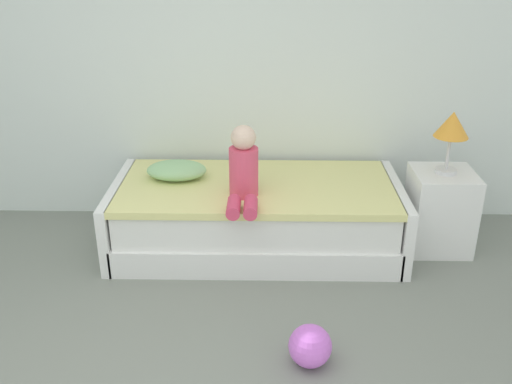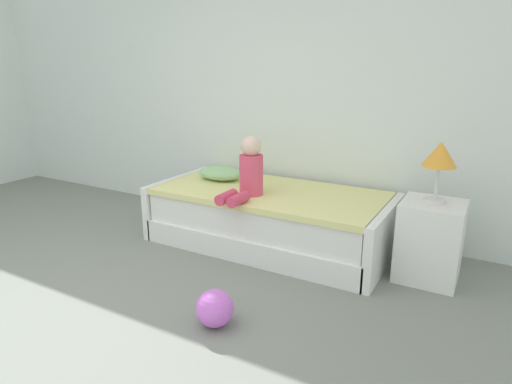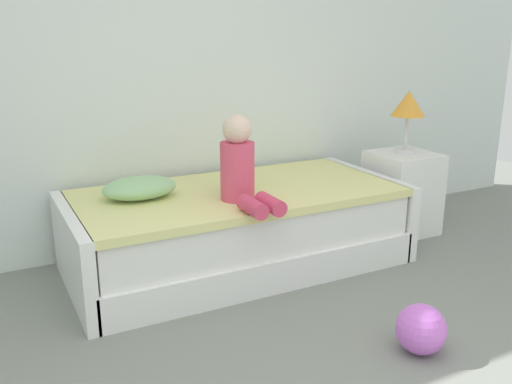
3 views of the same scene
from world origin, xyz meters
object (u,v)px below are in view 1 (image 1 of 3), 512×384
Objects in this scene: bed at (257,215)px; child_figure at (243,170)px; pillow at (177,170)px; table_lamp at (452,128)px; toy_ball at (310,346)px; nightstand at (440,210)px.

child_figure is at bearing -110.56° from bed.
bed is at bearing -9.57° from pillow.
child_figure is (-1.44, -0.23, -0.23)m from table_lamp.
bed is at bearing 103.32° from toy_ball.
nightstand is at bearing 51.88° from toy_ball.
table_lamp is at bearing 0.08° from bed.
toy_ball is at bearing -57.47° from pillow.
nightstand is 1.69m from toy_ball.
bed is 0.52m from child_figure.
nightstand is at bearing 9.11° from child_figure.
pillow reaches higher than nightstand.
toy_ball is at bearing -128.12° from table_lamp.
nightstand is 1.36× the size of pillow.
bed is 0.68m from pillow.
table_lamp is (1.35, 0.00, 0.69)m from bed.
nightstand is 1.33× the size of table_lamp.
child_figure is at bearing -170.89° from table_lamp.
pillow is (-1.94, 0.10, -0.37)m from table_lamp.
table_lamp is 1.47m from child_figure.
nightstand reaches higher than bed.
nightstand is at bearing 0.00° from table_lamp.
pillow is (-1.94, 0.10, 0.26)m from nightstand.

